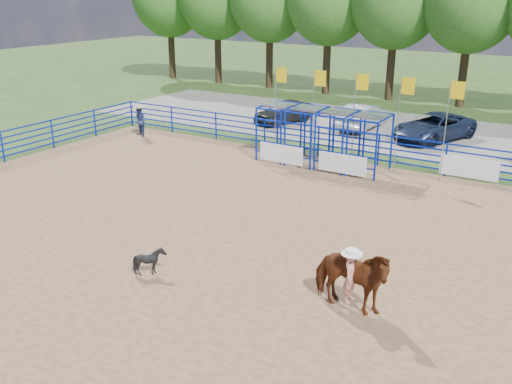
% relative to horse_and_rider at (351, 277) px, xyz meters
% --- Properties ---
extents(ground, '(120.00, 120.00, 0.00)m').
position_rel_horse_and_rider_xyz_m(ground, '(-3.71, 2.26, -0.96)').
color(ground, '#354E1F').
rests_on(ground, ground).
extents(arena_dirt, '(30.00, 20.00, 0.02)m').
position_rel_horse_and_rider_xyz_m(arena_dirt, '(-3.71, 2.26, -0.95)').
color(arena_dirt, '#8B6545').
rests_on(arena_dirt, ground).
extents(gravel_strip, '(40.00, 10.00, 0.01)m').
position_rel_horse_and_rider_xyz_m(gravel_strip, '(-3.71, 19.26, -0.96)').
color(gravel_strip, gray).
rests_on(gravel_strip, ground).
extents(horse_and_rider, '(2.14, 1.02, 2.34)m').
position_rel_horse_and_rider_xyz_m(horse_and_rider, '(0.00, 0.00, 0.00)').
color(horse_and_rider, '#602C13').
rests_on(horse_and_rider, arena_dirt).
extents(calf, '(0.79, 0.72, 0.82)m').
position_rel_horse_and_rider_xyz_m(calf, '(-5.55, -1.15, -0.53)').
color(calf, black).
rests_on(calf, arena_dirt).
extents(spectator_cowboy, '(0.96, 0.86, 1.68)m').
position_rel_horse_and_rider_xyz_m(spectator_cowboy, '(-16.66, 10.69, -0.10)').
color(spectator_cowboy, navy).
rests_on(spectator_cowboy, arena_dirt).
extents(car_a, '(2.71, 4.28, 1.36)m').
position_rel_horse_and_rider_xyz_m(car_a, '(-11.61, 17.77, -0.27)').
color(car_a, black).
rests_on(car_a, gravel_strip).
extents(car_b, '(1.67, 4.37, 1.42)m').
position_rel_horse_and_rider_xyz_m(car_b, '(-7.02, 18.76, -0.24)').
color(car_b, gray).
rests_on(car_b, gravel_strip).
extents(car_c, '(4.02, 5.54, 1.40)m').
position_rel_horse_and_rider_xyz_m(car_c, '(-2.83, 18.25, -0.25)').
color(car_c, '#161E38').
rests_on(car_c, gravel_strip).
extents(perimeter_fence, '(30.10, 20.10, 1.50)m').
position_rel_horse_and_rider_xyz_m(perimeter_fence, '(-3.71, 2.26, -0.21)').
color(perimeter_fence, '#0823B3').
rests_on(perimeter_fence, ground).
extents(chute_assembly, '(19.32, 2.41, 4.20)m').
position_rel_horse_and_rider_xyz_m(chute_assembly, '(-5.61, 11.10, 0.30)').
color(chute_assembly, '#0823B3').
rests_on(chute_assembly, ground).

